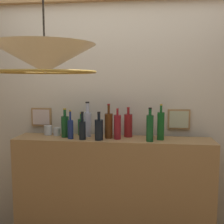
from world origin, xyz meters
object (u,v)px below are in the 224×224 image
at_px(liquor_bottle_sherry, 65,126).
at_px(liquor_bottle_scotch, 88,123).
at_px(liquor_bottle_gin, 81,127).
at_px(liquor_bottle_brandy, 99,129).
at_px(liquor_bottle_whiskey, 117,127).
at_px(liquor_bottle_tequila, 109,125).
at_px(glass_tumbler_highball, 48,130).
at_px(liquor_bottle_vermouth, 128,125).
at_px(liquor_bottle_vodka, 161,126).
at_px(pendant_lamp, 45,60).
at_px(liquor_bottle_bourbon, 82,129).
at_px(liquor_bottle_rum, 70,129).
at_px(liquor_bottle_mezcal, 150,128).
at_px(liquor_bottle_amaro, 150,126).
at_px(glass_tumbler_rocks, 57,132).

xyz_separation_m(liquor_bottle_sherry, liquor_bottle_scotch, (0.21, 0.05, 0.02)).
height_order(liquor_bottle_sherry, liquor_bottle_scotch, liquor_bottle_scotch).
bearing_deg(liquor_bottle_gin, liquor_bottle_brandy, -44.21).
distance_m(liquor_bottle_whiskey, liquor_bottle_scotch, 0.30).
distance_m(liquor_bottle_tequila, glass_tumbler_highball, 0.62).
height_order(liquor_bottle_vermouth, liquor_bottle_sherry, liquor_bottle_vermouth).
bearing_deg(liquor_bottle_gin, liquor_bottle_vodka, -9.52).
relative_size(liquor_bottle_scotch, pendant_lamp, 0.52).
height_order(liquor_bottle_scotch, liquor_bottle_bourbon, liquor_bottle_scotch).
bearing_deg(liquor_bottle_sherry, liquor_bottle_gin, 42.40).
bearing_deg(liquor_bottle_tequila, liquor_bottle_rum, -167.94).
xyz_separation_m(liquor_bottle_whiskey, liquor_bottle_mezcal, (0.29, -0.06, 0.01)).
xyz_separation_m(liquor_bottle_amaro, pendant_lamp, (-0.67, -0.86, 0.55)).
height_order(liquor_bottle_rum, glass_tumbler_highball, liquor_bottle_rum).
xyz_separation_m(liquor_bottle_scotch, liquor_bottle_bourbon, (-0.02, -0.13, -0.04)).
bearing_deg(liquor_bottle_amaro, glass_tumbler_rocks, 179.47).
height_order(liquor_bottle_vermouth, liquor_bottle_scotch, liquor_bottle_scotch).
bearing_deg(liquor_bottle_amaro, liquor_bottle_mezcal, -91.57).
height_order(liquor_bottle_tequila, glass_tumbler_rocks, liquor_bottle_tequila).
height_order(liquor_bottle_mezcal, liquor_bottle_brandy, liquor_bottle_mezcal).
height_order(liquor_bottle_tequila, glass_tumbler_highball, liquor_bottle_tequila).
relative_size(liquor_bottle_scotch, liquor_bottle_vodka, 1.03).
height_order(liquor_bottle_whiskey, glass_tumbler_rocks, liquor_bottle_whiskey).
xyz_separation_m(liquor_bottle_tequila, glass_tumbler_rocks, (-0.51, 0.06, -0.08)).
bearing_deg(pendant_lamp, liquor_bottle_brandy, 73.23).
distance_m(liquor_bottle_sherry, liquor_bottle_tequila, 0.41).
height_order(liquor_bottle_amaro, liquor_bottle_mezcal, liquor_bottle_mezcal).
distance_m(liquor_bottle_amaro, glass_tumbler_highball, 0.99).
distance_m(liquor_bottle_vermouth, liquor_bottle_gin, 0.46).
xyz_separation_m(liquor_bottle_scotch, liquor_bottle_brandy, (0.13, -0.13, -0.03)).
relative_size(liquor_bottle_vermouth, glass_tumbler_rocks, 3.75).
bearing_deg(glass_tumbler_highball, liquor_bottle_vodka, -4.93).
distance_m(liquor_bottle_sherry, glass_tumbler_rocks, 0.14).
relative_size(liquor_bottle_sherry, liquor_bottle_scotch, 0.82).
relative_size(liquor_bottle_amaro, liquor_bottle_vodka, 0.85).
xyz_separation_m(liquor_bottle_amaro, liquor_bottle_tequila, (-0.38, -0.05, 0.01)).
height_order(liquor_bottle_bourbon, pendant_lamp, pendant_lamp).
relative_size(liquor_bottle_sherry, pendant_lamp, 0.43).
xyz_separation_m(liquor_bottle_sherry, pendant_lamp, (0.12, -0.80, 0.55)).
bearing_deg(liquor_bottle_whiskey, liquor_bottle_sherry, 176.41).
bearing_deg(liquor_bottle_gin, liquor_bottle_tequila, -21.01).
distance_m(liquor_bottle_amaro, pendant_lamp, 1.22).
xyz_separation_m(liquor_bottle_bourbon, pendant_lamp, (-0.06, -0.71, 0.57)).
relative_size(liquor_bottle_brandy, glass_tumbler_rocks, 3.41).
xyz_separation_m(liquor_bottle_vermouth, liquor_bottle_amaro, (0.20, -0.03, 0.00)).
distance_m(liquor_bottle_amaro, liquor_bottle_rum, 0.73).
distance_m(liquor_bottle_vermouth, liquor_bottle_tequila, 0.19).
xyz_separation_m(liquor_bottle_amaro, glass_tumbler_rocks, (-0.89, 0.01, -0.08)).
xyz_separation_m(liquor_bottle_vermouth, liquor_bottle_vodka, (0.30, -0.10, 0.02)).
bearing_deg(liquor_bottle_vermouth, liquor_bottle_amaro, -8.02).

